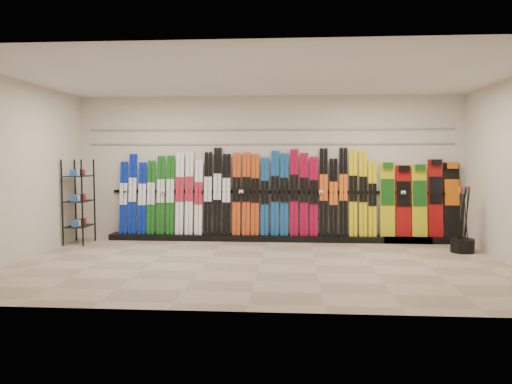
{
  "coord_description": "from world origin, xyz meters",
  "views": [
    {
      "loc": [
        0.51,
        -7.94,
        1.73
      ],
      "look_at": [
        -0.14,
        1.0,
        1.1
      ],
      "focal_mm": 35.0,
      "sensor_mm": 36.0,
      "label": 1
    }
  ],
  "objects": [
    {
      "name": "accessory_rack",
      "position": [
        -3.75,
        1.7,
        0.84
      ],
      "size": [
        0.4,
        0.6,
        1.68
      ],
      "primitive_type": "cube",
      "color": "black",
      "rests_on": "floor"
    },
    {
      "name": "ceiling",
      "position": [
        0.0,
        0.0,
        3.0
      ],
      "size": [
        8.0,
        8.0,
        0.0
      ],
      "primitive_type": "plane",
      "rotation": [
        3.14,
        0.0,
        0.0
      ],
      "color": "silver",
      "rests_on": "back_wall"
    },
    {
      "name": "slatwall_rail_0",
      "position": [
        0.0,
        2.48,
        2.0
      ],
      "size": [
        7.6,
        0.02,
        0.03
      ],
      "primitive_type": "cube",
      "color": "gray",
      "rests_on": "back_wall"
    },
    {
      "name": "slatwall_rail_1",
      "position": [
        0.0,
        2.48,
        2.3
      ],
      "size": [
        7.6,
        0.02,
        0.03
      ],
      "primitive_type": "cube",
      "color": "gray",
      "rests_on": "back_wall"
    },
    {
      "name": "floor",
      "position": [
        0.0,
        0.0,
        0.0
      ],
      "size": [
        8.0,
        8.0,
        0.0
      ],
      "primitive_type": "plane",
      "color": "tan",
      "rests_on": "ground"
    },
    {
      "name": "pole_bin",
      "position": [
        3.6,
        1.27,
        0.12
      ],
      "size": [
        0.41,
        0.41,
        0.25
      ],
      "primitive_type": "cylinder",
      "color": "black",
      "rests_on": "floor"
    },
    {
      "name": "skis",
      "position": [
        -0.42,
        2.33,
        0.96
      ],
      "size": [
        5.36,
        0.24,
        1.81
      ],
      "color": "#0620A4",
      "rests_on": "ski_rack_base"
    },
    {
      "name": "snowboards",
      "position": [
        3.1,
        2.35,
        0.87
      ],
      "size": [
        1.59,
        0.24,
        1.57
      ],
      "color": "gold",
      "rests_on": "ski_rack_base"
    },
    {
      "name": "ski_rack_base",
      "position": [
        0.22,
        2.28,
        0.06
      ],
      "size": [
        8.0,
        0.4,
        0.12
      ],
      "primitive_type": "cube",
      "color": "black",
      "rests_on": "floor"
    },
    {
      "name": "back_wall",
      "position": [
        0.0,
        2.5,
        1.5
      ],
      "size": [
        8.0,
        0.0,
        8.0
      ],
      "primitive_type": "plane",
      "rotation": [
        1.57,
        0.0,
        0.0
      ],
      "color": "beige",
      "rests_on": "floor"
    },
    {
      "name": "left_wall",
      "position": [
        -4.0,
        0.0,
        1.5
      ],
      "size": [
        0.0,
        5.0,
        5.0
      ],
      "primitive_type": "plane",
      "rotation": [
        1.57,
        0.0,
        1.57
      ],
      "color": "beige",
      "rests_on": "floor"
    },
    {
      "name": "ski_poles",
      "position": [
        3.6,
        1.28,
        0.61
      ],
      "size": [
        0.25,
        0.29,
        1.18
      ],
      "color": "black",
      "rests_on": "pole_bin"
    }
  ]
}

